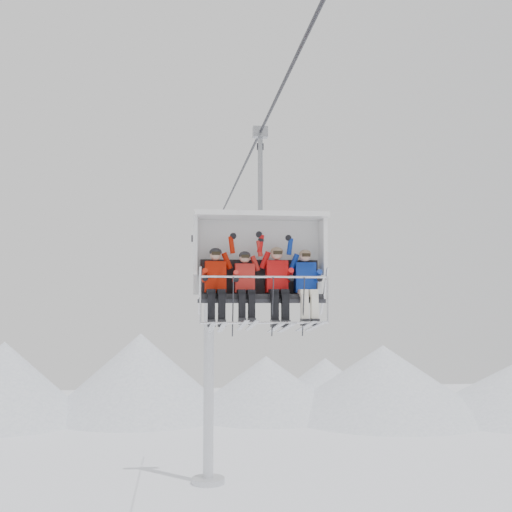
{
  "coord_description": "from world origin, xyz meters",
  "views": [
    {
      "loc": [
        -1.6,
        -13.49,
        9.87
      ],
      "look_at": [
        0.0,
        0.0,
        10.82
      ],
      "focal_mm": 45.0,
      "sensor_mm": 36.0,
      "label": 1
    }
  ],
  "objects": [
    {
      "name": "ridgeline",
      "position": [
        -1.58,
        42.05,
        2.84
      ],
      "size": [
        72.0,
        21.0,
        7.0
      ],
      "color": "white",
      "rests_on": "ground"
    },
    {
      "name": "lift_tower_right",
      "position": [
        0.0,
        22.0,
        5.78
      ],
      "size": [
        2.0,
        1.8,
        13.48
      ],
      "color": "silver",
      "rests_on": "ground"
    },
    {
      "name": "haul_cable",
      "position": [
        0.0,
        0.0,
        13.3
      ],
      "size": [
        0.06,
        50.0,
        0.06
      ],
      "primitive_type": "cylinder",
      "rotation": [
        1.57,
        0.0,
        0.0
      ],
      "color": "#2E2E33",
      "rests_on": "lift_tower_left"
    },
    {
      "name": "chairlift_carrier",
      "position": [
        0.0,
        -0.6,
        10.74
      ],
      "size": [
        2.67,
        1.17,
        3.98
      ],
      "color": "black",
      "rests_on": "haul_cable"
    },
    {
      "name": "skier_far_left",
      "position": [
        -0.91,
        -0.91,
        10.22
      ],
      "size": [
        0.42,
        1.69,
        1.66
      ],
      "color": "#B51603",
      "rests_on": "chairlift_carrier"
    },
    {
      "name": "skier_center_left",
      "position": [
        -0.32,
        -0.92,
        10.19
      ],
      "size": [
        0.39,
        1.69,
        1.56
      ],
      "color": "red",
      "rests_on": "chairlift_carrier"
    },
    {
      "name": "skier_center_right",
      "position": [
        0.32,
        -0.9,
        10.23
      ],
      "size": [
        0.43,
        1.69,
        1.7
      ],
      "color": "red",
      "rests_on": "chairlift_carrier"
    },
    {
      "name": "skier_far_right",
      "position": [
        0.9,
        -0.91,
        10.21
      ],
      "size": [
        0.41,
        1.69,
        1.63
      ],
      "color": "navy",
      "rests_on": "chairlift_carrier"
    }
  ]
}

